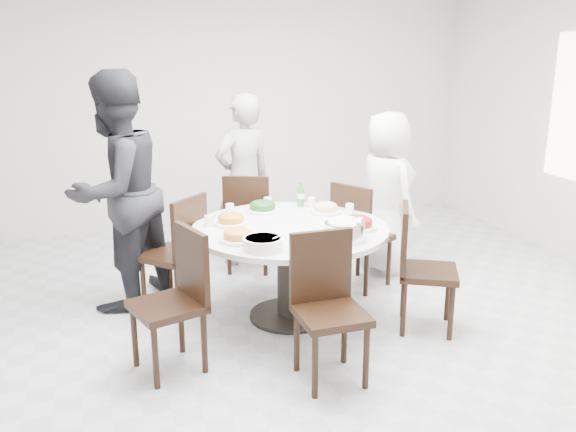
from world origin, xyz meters
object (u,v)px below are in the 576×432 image
object	(u,v)px
chair_sw	(167,303)
beverage_bottle	(301,194)
chair_n	(249,221)
chair_nw	(172,252)
diner_middle	(243,180)
dining_table	(290,273)
rice_bowl	(344,231)
chair_ne	(363,235)
chair_se	(428,269)
soup_bowl	(263,244)
chair_s	(331,311)
diner_right	(386,193)
diner_left	(117,192)

from	to	relation	value
chair_sw	beverage_bottle	xyz separation A→B (m)	(1.28, 1.07, 0.38)
chair_n	chair_nw	world-z (taller)	same
diner_middle	beverage_bottle	size ratio (longest dim) A/B	7.71
dining_table	rice_bowl	bearing A→B (deg)	-57.60
diner_middle	rice_bowl	xyz separation A→B (m)	(0.30, -1.80, -0.02)
chair_ne	chair_se	size ratio (longest dim) A/B	1.00
soup_bowl	chair_ne	bearing A→B (deg)	37.79
diner_middle	rice_bowl	size ratio (longest dim) A/B	5.75
chair_ne	chair_s	distance (m)	1.64
chair_ne	diner_middle	world-z (taller)	diner_middle
soup_bowl	chair_n	bearing A→B (deg)	79.40
chair_sw	diner_right	xyz separation A→B (m)	(2.18, 1.27, 0.28)
diner_middle	diner_left	xyz separation A→B (m)	(-1.20, -0.70, 0.13)
diner_middle	chair_n	bearing A→B (deg)	69.52
dining_table	diner_right	world-z (taller)	diner_right
chair_s	chair_se	world-z (taller)	same
chair_ne	soup_bowl	distance (m)	1.49
chair_s	diner_right	xyz separation A→B (m)	(1.22, 1.71, 0.28)
dining_table	chair_n	size ratio (longest dim) A/B	1.58
chair_s	rice_bowl	bearing A→B (deg)	59.95
chair_sw	diner_middle	size ratio (longest dim) A/B	0.57
beverage_bottle	soup_bowl	bearing A→B (deg)	-121.31
chair_ne	diner_middle	size ratio (longest dim) A/B	0.57
chair_s	chair_se	bearing A→B (deg)	25.41
diner_left	beverage_bottle	world-z (taller)	diner_left
chair_sw	diner_right	distance (m)	2.54
chair_nw	chair_s	xyz separation A→B (m)	(0.81, -1.44, 0.00)
diner_left	diner_middle	bearing A→B (deg)	166.91
rice_bowl	soup_bowl	xyz separation A→B (m)	(-0.61, -0.04, -0.02)
chair_ne	diner_right	bearing A→B (deg)	-79.10
diner_middle	beverage_bottle	bearing A→B (deg)	91.39
diner_middle	diner_right	bearing A→B (deg)	133.54
soup_bowl	chair_se	bearing A→B (deg)	-1.65
chair_nw	diner_right	bearing A→B (deg)	143.20
chair_nw	diner_middle	size ratio (longest dim) A/B	0.57
chair_n	diner_middle	bearing A→B (deg)	-70.63
chair_n	chair_nw	size ratio (longest dim) A/B	1.00
chair_nw	rice_bowl	xyz separation A→B (m)	(1.11, -0.89, 0.34)
dining_table	rice_bowl	size ratio (longest dim) A/B	5.21
dining_table	chair_sw	distance (m)	1.14
chair_nw	beverage_bottle	world-z (taller)	beverage_bottle
chair_n	diner_right	world-z (taller)	diner_right
chair_nw	beverage_bottle	bearing A→B (deg)	139.51
chair_s	chair_ne	bearing A→B (deg)	58.02
chair_s	diner_middle	bearing A→B (deg)	89.15
chair_se	soup_bowl	xyz separation A→B (m)	(-1.26, 0.04, 0.32)
rice_bowl	soup_bowl	distance (m)	0.61
chair_ne	diner_left	distance (m)	2.12
chair_sw	chair_se	distance (m)	1.93
chair_n	chair_s	bearing A→B (deg)	111.23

